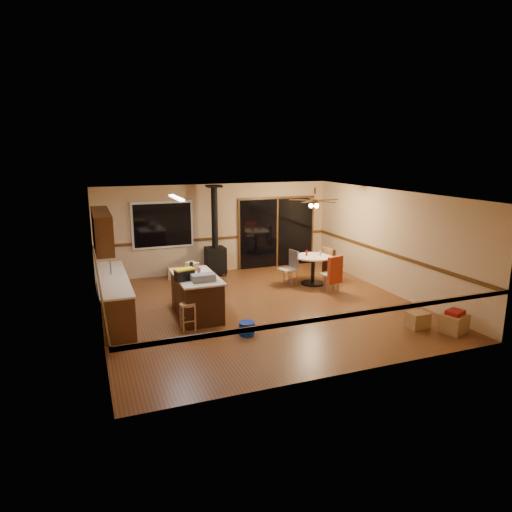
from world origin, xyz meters
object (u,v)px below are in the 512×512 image
blue_bucket (247,328)px  box_corner_b (417,320)px  toolbox_black (184,275)px  chair_near (334,270)px  wood_stove (215,251)px  toolbox_grey (203,278)px  dining_table (313,265)px  bar_stool (188,317)px  chair_right (330,261)px  box_under_window (176,273)px  chair_left (291,264)px  box_corner_a (454,323)px  kitchen_island (197,296)px

blue_bucket → box_corner_b: 3.49m
toolbox_black → chair_near: bearing=8.9°
wood_stove → box_corner_b: (2.73, -5.36, -0.57)m
toolbox_grey → dining_table: size_ratio=0.49×
bar_stool → chair_right: size_ratio=0.80×
blue_bucket → chair_near: bearing=30.9°
chair_near → bar_stool: bearing=-164.2°
bar_stool → box_under_window: bar_stool is taller
box_under_window → box_corner_b: bearing=-54.3°
box_under_window → chair_left: bearing=-31.9°
chair_right → box_under_window: size_ratio=1.55×
bar_stool → toolbox_black: bearing=82.6°
toolbox_grey → box_corner_a: size_ratio=1.00×
chair_right → box_under_window: chair_right is taller
toolbox_grey → chair_left: bearing=32.6°
chair_right → box_corner_b: chair_right is taller
wood_stove → chair_near: 3.56m
chair_right → box_corner_a: (0.52, -4.04, -0.41)m
blue_bucket → chair_right: (3.38, 2.69, 0.47)m
chair_left → box_corner_a: (1.63, -4.14, -0.40)m
chair_left → kitchen_island: bearing=-154.7°
blue_bucket → box_corner_b: bearing=-14.8°
blue_bucket → kitchen_island: bearing=114.7°
blue_bucket → chair_near: 3.52m
bar_stool → blue_bucket: bar_stool is taller
toolbox_grey → chair_near: (3.61, 0.84, -0.38)m
box_corner_b → toolbox_black: bearing=154.6°
toolbox_black → box_corner_a: toolbox_black is taller
box_under_window → box_corner_a: size_ratio=0.93×
box_corner_a → wood_stove: bearing=119.2°
toolbox_grey → chair_right: 4.37m
chair_near → chair_right: same height
blue_bucket → dining_table: bearing=43.1°
chair_near → toolbox_grey: bearing=-167.0°
toolbox_black → blue_bucket: 1.75m
blue_bucket → chair_near: (3.00, 1.79, 0.47)m
toolbox_black → bar_stool: size_ratio=0.70×
wood_stove → dining_table: bearing=-39.1°
toolbox_grey → chair_right: size_ratio=0.70×
blue_bucket → box_corner_a: size_ratio=0.64×
blue_bucket → box_corner_a: bearing=-19.1°
toolbox_black → box_corner_a: bearing=-27.4°
kitchen_island → chair_right: size_ratio=2.40×
kitchen_island → chair_right: bearing=17.6°
kitchen_island → bar_stool: bearing=-115.9°
box_corner_a → box_corner_b: (-0.52, 0.45, -0.02)m
toolbox_grey → box_corner_b: 4.47m
bar_stool → dining_table: (3.88, 2.02, 0.26)m
toolbox_grey → box_corner_b: toolbox_grey is taller
kitchen_island → bar_stool: kitchen_island is taller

